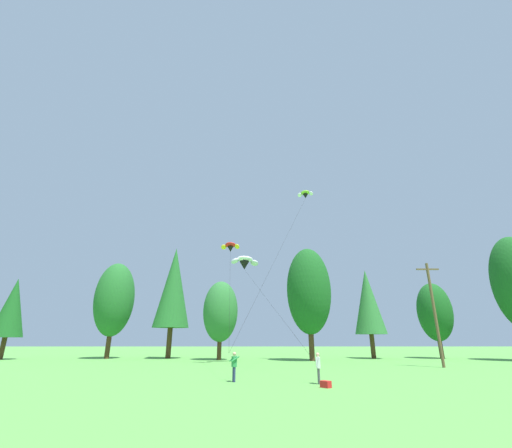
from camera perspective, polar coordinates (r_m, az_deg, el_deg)
The scene contains 14 objects.
treeline_tree_a at distance 55.03m, azimuth -36.49°, elevation -11.37°, with size 3.83×3.83×10.11m.
treeline_tree_b at distance 50.84m, azimuth -23.29°, elevation -11.70°, with size 5.20×5.20×12.58m.
treeline_tree_c at distance 49.20m, azimuth -14.16°, elevation -10.37°, with size 4.89×4.89×14.96m.
treeline_tree_d at distance 44.28m, azimuth -6.34°, elevation -14.59°, with size 4.39×4.39×9.58m.
treeline_tree_e at distance 43.18m, azimuth 8.76°, elevation -11.15°, with size 5.46×5.46×13.56m.
treeline_tree_f at distance 49.75m, azimuth 18.34°, elevation -12.48°, with size 4.17×4.17×11.69m.
treeline_tree_g at distance 53.27m, azimuth 27.98°, elevation -13.12°, with size 4.46×4.46×9.85m.
utility_pole at distance 36.90m, azimuth 27.93°, elevation -12.87°, with size 2.20×0.26×9.57m.
kite_flyer_near at distance 22.12m, azimuth -4.02°, elevation -22.78°, with size 0.69×0.71×1.69m.
kite_flyer_mid at distance 21.43m, azimuth 10.32°, elevation -22.69°, with size 0.27×0.58×1.69m.
parafoil_kite_high_lime_white at distance 45.62m, azimuth 8.19°, elevation 5.00°, with size 9.41×20.00×19.89m.
parafoil_kite_mid_white at distance 39.34m, azimuth -2.18°, elevation -6.52°, with size 6.56×18.52×10.56m.
parafoil_kite_far_red_yellow at distance 37.37m, azimuth -4.64°, elevation -3.92°, with size 2.37×14.58×11.12m.
picnic_cooler at distance 20.05m, azimuth 11.57°, elevation -25.24°, with size 0.52×0.36×0.34m, color red.
Camera 1 is at (-0.36, 1.41, 2.46)m, focal length 23.40 mm.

